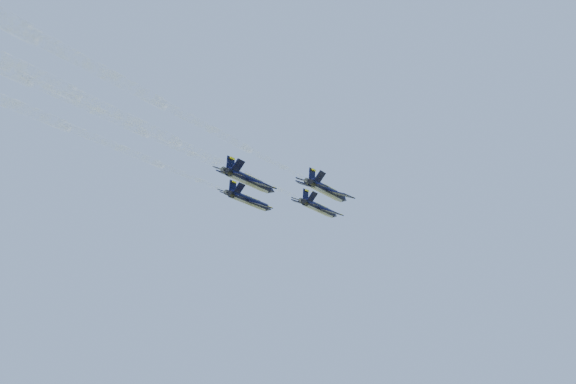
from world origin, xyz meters
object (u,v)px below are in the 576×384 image
at_px(jet_left, 250,201).
at_px(jet_slot, 250,181).
at_px(jet_right, 328,191).
at_px(jet_lead, 320,208).

bearing_deg(jet_left, jet_slot, -55.83).
bearing_deg(jet_right, jet_lead, 123.24).
height_order(jet_left, jet_slot, same).
bearing_deg(jet_right, jet_left, -179.55).
xyz_separation_m(jet_lead, jet_slot, (-2.42, -25.80, 0.00)).
bearing_deg(jet_right, jet_slot, -121.57).
height_order(jet_lead, jet_left, same).
relative_size(jet_right, jet_slot, 1.00).
height_order(jet_lead, jet_right, same).
distance_m(jet_right, jet_slot, 15.32).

